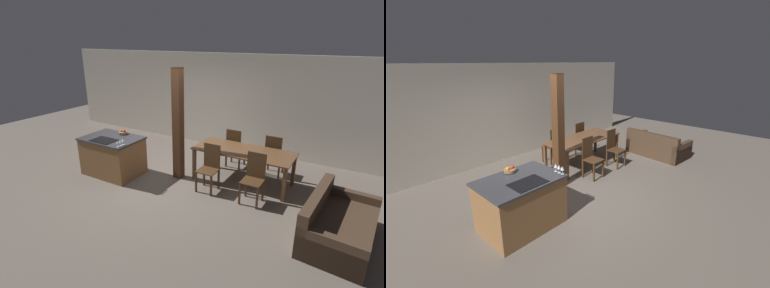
% 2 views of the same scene
% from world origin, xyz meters
% --- Properties ---
extents(ground_plane, '(16.00, 16.00, 0.00)m').
position_xyz_m(ground_plane, '(0.00, 0.00, 0.00)').
color(ground_plane, '#665B51').
extents(wall_back, '(11.20, 0.08, 2.70)m').
position_xyz_m(wall_back, '(0.00, 2.83, 1.35)').
color(wall_back, silver).
rests_on(wall_back, ground_plane).
extents(kitchen_island, '(1.34, 0.96, 0.91)m').
position_xyz_m(kitchen_island, '(-1.31, -0.25, 0.45)').
color(kitchen_island, olive).
rests_on(kitchen_island, ground_plane).
extents(fruit_bowl, '(0.21, 0.21, 0.11)m').
position_xyz_m(fruit_bowl, '(-1.26, 0.09, 0.94)').
color(fruit_bowl, '#99704C').
rests_on(fruit_bowl, kitchen_island).
extents(wine_glass_near, '(0.07, 0.07, 0.15)m').
position_xyz_m(wine_glass_near, '(-0.71, -0.66, 1.02)').
color(wine_glass_near, silver).
rests_on(wine_glass_near, kitchen_island).
extents(wine_glass_middle, '(0.07, 0.07, 0.15)m').
position_xyz_m(wine_glass_middle, '(-0.71, -0.58, 1.02)').
color(wine_glass_middle, silver).
rests_on(wine_glass_middle, kitchen_island).
extents(wine_glass_far, '(0.07, 0.07, 0.15)m').
position_xyz_m(wine_glass_far, '(-0.71, -0.49, 1.02)').
color(wine_glass_far, silver).
rests_on(wine_glass_far, kitchen_island).
extents(dining_table, '(2.17, 0.93, 0.76)m').
position_xyz_m(dining_table, '(1.53, 0.87, 0.67)').
color(dining_table, brown).
rests_on(dining_table, ground_plane).
extents(dining_chair_near_left, '(0.40, 0.40, 1.00)m').
position_xyz_m(dining_chair_near_left, '(1.04, 0.18, 0.52)').
color(dining_chair_near_left, '#472D19').
rests_on(dining_chair_near_left, ground_plane).
extents(dining_chair_near_right, '(0.40, 0.40, 1.00)m').
position_xyz_m(dining_chair_near_right, '(2.02, 0.18, 0.52)').
color(dining_chair_near_right, '#472D19').
rests_on(dining_chair_near_right, ground_plane).
extents(dining_chair_far_left, '(0.40, 0.40, 1.00)m').
position_xyz_m(dining_chair_far_left, '(1.04, 1.55, 0.52)').
color(dining_chair_far_left, '#472D19').
rests_on(dining_chair_far_left, ground_plane).
extents(dining_chair_far_right, '(0.40, 0.40, 1.00)m').
position_xyz_m(dining_chair_far_right, '(2.02, 1.55, 0.52)').
color(dining_chair_far_right, '#472D19').
rests_on(dining_chair_far_right, ground_plane).
extents(couch, '(1.09, 1.77, 0.76)m').
position_xyz_m(couch, '(3.60, -0.30, 0.26)').
color(couch, '#473323').
rests_on(couch, ground_plane).
extents(timber_post, '(0.20, 0.20, 2.52)m').
position_xyz_m(timber_post, '(0.15, 0.36, 1.26)').
color(timber_post, '#4C2D19').
rests_on(timber_post, ground_plane).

